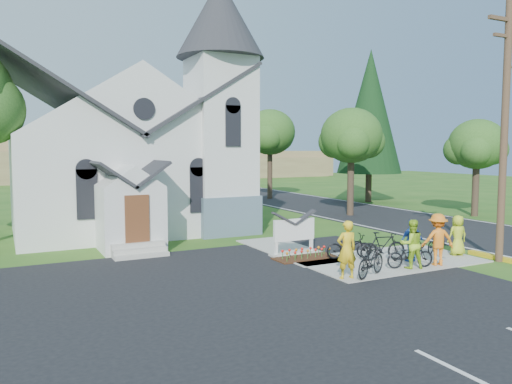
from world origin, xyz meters
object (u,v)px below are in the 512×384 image
cyclist_3 (438,239)px  cyclist_4 (458,235)px  cyclist_1 (412,244)px  bike_3 (383,246)px  cyclist_0 (347,250)px  church_sign (294,230)px  utility_pole (506,122)px  bike_4 (436,242)px  bike_2 (410,255)px  cyclist_2 (412,240)px  bike_0 (349,246)px  bike_1 (371,260)px

cyclist_3 → cyclist_4: 2.25m
cyclist_1 → bike_3: 1.48m
cyclist_1 → bike_3: (-0.07, 1.45, -0.33)m
cyclist_0 → bike_3: cyclist_0 is taller
church_sign → utility_pole: size_ratio=0.22×
church_sign → cyclist_4: bearing=-29.8°
bike_4 → bike_3: bearing=74.6°
bike_2 → cyclist_4: size_ratio=1.09×
cyclist_1 → cyclist_0: bearing=21.2°
cyclist_2 → bike_2: cyclist_2 is taller
cyclist_4 → cyclist_2: bearing=14.3°
cyclist_1 → bike_2: bearing=-66.2°
bike_3 → cyclist_4: cyclist_4 is taller
bike_0 → cyclist_2: 2.39m
utility_pole → bike_3: size_ratio=5.31×
church_sign → bike_0: (1.47, -1.79, -0.49)m
bike_1 → bike_2: size_ratio=1.04×
cyclist_2 → bike_0: bearing=-30.4°
utility_pole → cyclist_1: (-4.08, 0.59, -4.46)m
cyclist_0 → cyclist_3: cyclist_0 is taller
bike_2 → cyclist_3: cyclist_3 is taller
cyclist_2 → bike_3: 1.12m
bike_2 → bike_4: bearing=-46.7°
cyclist_1 → bike_0: bearing=-46.8°
cyclist_0 → bike_4: cyclist_0 is taller
utility_pole → bike_1: 7.83m
church_sign → bike_4: size_ratio=1.40×
cyclist_1 → bike_4: (3.02, 1.65, -0.48)m
cyclist_1 → bike_4: size_ratio=1.13×
utility_pole → church_sign: bearing=144.4°
bike_0 → bike_4: 4.09m
cyclist_0 → cyclist_3: 4.21m
utility_pole → cyclist_2: size_ratio=6.13×
utility_pole → cyclist_1: utility_pole is taller
cyclist_2 → church_sign: bearing=-36.0°
bike_2 → utility_pole: bearing=-83.5°
cyclist_0 → bike_4: size_ratio=1.25×
cyclist_3 → bike_3: size_ratio=1.03×
bike_1 → bike_3: size_ratio=0.99×
bike_2 → cyclist_3: size_ratio=0.93×
bike_2 → bike_3: (-0.07, 1.39, 0.09)m
church_sign → cyclist_1: bearing=-58.9°
cyclist_4 → cyclist_0: bearing=22.7°
bike_3 → bike_4: 3.10m
bike_0 → church_sign: bearing=57.0°
bike_2 → bike_4: 3.42m
cyclist_0 → utility_pole: bearing=-175.7°
utility_pole → cyclist_4: bearing=119.5°
bike_3 → bike_4: size_ratio=1.20×
church_sign → bike_3: 3.62m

